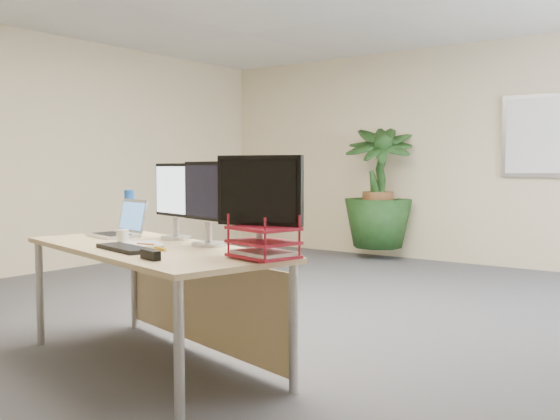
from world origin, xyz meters
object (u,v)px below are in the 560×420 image
Objects in this scene: floor_plant at (378,201)px; laptop at (121,227)px; monitor_right at (208,198)px; desk at (166,270)px; monitor_left at (176,196)px.

floor_plant is 3.71× the size of laptop.
monitor_right is (1.24, -4.52, 0.26)m from floor_plant.
desk is 4.75m from floor_plant.
monitor_left is at bearing 162.82° from monitor_right.
monitor_right is (0.40, -0.12, 0.01)m from monitor_left.
monitor_right is at bearing -74.60° from floor_plant.
floor_plant is at bearing 102.21° from desk.
monitor_left reaches higher than laptop.
monitor_left is 0.42m from monitor_right.
monitor_right is at bearing 26.29° from desk.
floor_plant reaches higher than monitor_left.
monitor_left is at bearing 11.24° from laptop.
desk is at bearing -77.79° from floor_plant.
monitor_right reaches higher than desk.
laptop is (-0.61, 0.16, 0.21)m from desk.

